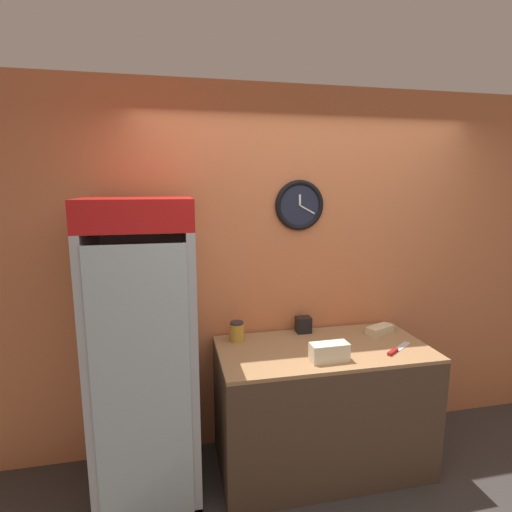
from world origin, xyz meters
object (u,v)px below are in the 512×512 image
Objects in this scene: sandwich_flat_left at (380,330)px; napkin_dispenser at (303,325)px; beverage_cooler at (145,337)px; sandwich_stack_bottom at (329,356)px; sandwich_stack_middle at (329,348)px; condiment_jar at (237,332)px; chefs_knife at (396,350)px.

sandwich_flat_left is 0.58m from napkin_dispenser.
beverage_cooler is 1.17m from napkin_dispenser.
sandwich_stack_bottom is at bearing -146.85° from sandwich_flat_left.
sandwich_stack_middle is at bearing -146.85° from sandwich_flat_left.
sandwich_stack_middle is (0.00, 0.00, 0.06)m from sandwich_stack_bottom.
sandwich_stack_bottom is 0.69m from condiment_jar.
condiment_jar is (-1.02, 0.40, 0.06)m from chefs_knife.
chefs_knife is at bearing -8.17° from beverage_cooler.
beverage_cooler is 13.64× the size of condiment_jar.
condiment_jar is (0.62, 0.17, -0.08)m from beverage_cooler.
sandwich_stack_middle is 2.07× the size of napkin_dispenser.
napkin_dispenser is (0.52, 0.06, -0.01)m from condiment_jar.
sandwich_flat_left is 2.00× the size of napkin_dispenser.
napkin_dispenser is (-0.00, 0.51, 0.03)m from sandwich_stack_bottom.
sandwich_stack_bottom is (1.15, -0.28, -0.12)m from beverage_cooler.
beverage_cooler reaches higher than sandwich_stack_bottom.
condiment_jar is (-0.52, 0.44, -0.02)m from sandwich_stack_middle.
condiment_jar is 1.18× the size of napkin_dispenser.
beverage_cooler is at bearing 166.31° from sandwich_stack_middle.
sandwich_flat_left is (0.56, 0.36, -0.00)m from sandwich_stack_bottom.
sandwich_stack_middle is 0.67m from sandwich_flat_left.
napkin_dispenser reaches higher than sandwich_stack_bottom.
sandwich_flat_left is at bearing -14.30° from napkin_dispenser.
chefs_knife is (-0.06, -0.32, -0.02)m from sandwich_flat_left.
napkin_dispenser is (1.14, 0.23, -0.09)m from beverage_cooler.
chefs_knife is at bearing -42.71° from napkin_dispenser.
sandwich_stack_bottom is 0.51m from napkin_dispenser.
beverage_cooler is 7.76× the size of sandwich_stack_bottom.
sandwich_stack_middle is 0.51m from chefs_knife.
sandwich_flat_left reaches higher than chefs_knife.
sandwich_stack_middle reaches higher than chefs_knife.
sandwich_flat_left is at bearing -4.33° from condiment_jar.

